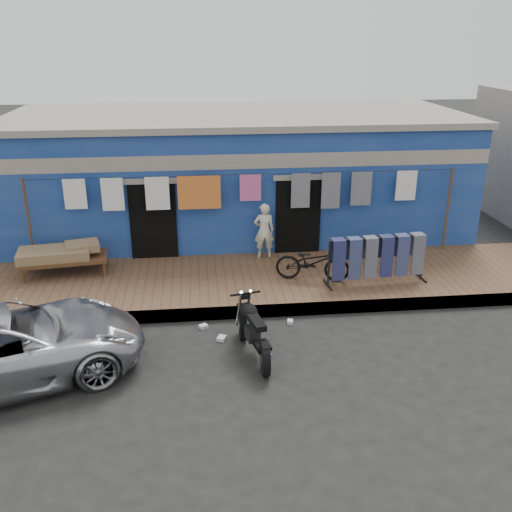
{
  "coord_description": "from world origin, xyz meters",
  "views": [
    {
      "loc": [
        -1.15,
        -8.66,
        5.36
      ],
      "look_at": [
        0.0,
        2.0,
        1.15
      ],
      "focal_mm": 40.0,
      "sensor_mm": 36.0,
      "label": 1
    }
  ],
  "objects_px": {
    "seated_person": "(264,231)",
    "motorcycle": "(253,329)",
    "charpoy": "(65,260)",
    "jeans_rack": "(377,259)",
    "car": "(2,346)",
    "bicycle": "(313,258)"
  },
  "relations": [
    {
      "from": "car",
      "to": "charpoy",
      "type": "distance_m",
      "value": 3.93
    },
    {
      "from": "jeans_rack",
      "to": "charpoy",
      "type": "bearing_deg",
      "value": 169.87
    },
    {
      "from": "seated_person",
      "to": "charpoy",
      "type": "relative_size",
      "value": 0.66
    },
    {
      "from": "charpoy",
      "to": "jeans_rack",
      "type": "height_order",
      "value": "jeans_rack"
    },
    {
      "from": "motorcycle",
      "to": "car",
      "type": "bearing_deg",
      "value": 172.37
    },
    {
      "from": "seated_person",
      "to": "bicycle",
      "type": "relative_size",
      "value": 0.84
    },
    {
      "from": "charpoy",
      "to": "seated_person",
      "type": "bearing_deg",
      "value": 6.49
    },
    {
      "from": "motorcycle",
      "to": "charpoy",
      "type": "xyz_separation_m",
      "value": [
        -3.92,
        3.57,
        0.06
      ]
    },
    {
      "from": "motorcycle",
      "to": "jeans_rack",
      "type": "height_order",
      "value": "jeans_rack"
    },
    {
      "from": "bicycle",
      "to": "motorcycle",
      "type": "bearing_deg",
      "value": 163.61
    },
    {
      "from": "charpoy",
      "to": "jeans_rack",
      "type": "xyz_separation_m",
      "value": [
        6.86,
        -1.23,
        0.22
      ]
    },
    {
      "from": "car",
      "to": "bicycle",
      "type": "bearing_deg",
      "value": -83.08
    },
    {
      "from": "charpoy",
      "to": "jeans_rack",
      "type": "relative_size",
      "value": 0.89
    },
    {
      "from": "car",
      "to": "bicycle",
      "type": "xyz_separation_m",
      "value": [
        5.7,
        2.96,
        0.12
      ]
    },
    {
      "from": "charpoy",
      "to": "jeans_rack",
      "type": "distance_m",
      "value": 6.97
    },
    {
      "from": "seated_person",
      "to": "car",
      "type": "bearing_deg",
      "value": 41.97
    },
    {
      "from": "charpoy",
      "to": "jeans_rack",
      "type": "bearing_deg",
      "value": -10.13
    },
    {
      "from": "seated_person",
      "to": "motorcycle",
      "type": "distance_m",
      "value": 4.17
    },
    {
      "from": "bicycle",
      "to": "jeans_rack",
      "type": "relative_size",
      "value": 0.7
    },
    {
      "from": "motorcycle",
      "to": "seated_person",
      "type": "bearing_deg",
      "value": 67.95
    },
    {
      "from": "bicycle",
      "to": "jeans_rack",
      "type": "distance_m",
      "value": 1.38
    },
    {
      "from": "motorcycle",
      "to": "jeans_rack",
      "type": "distance_m",
      "value": 3.77
    }
  ]
}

